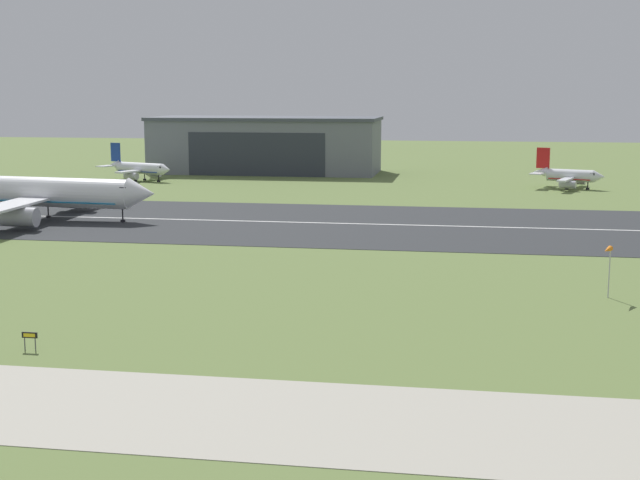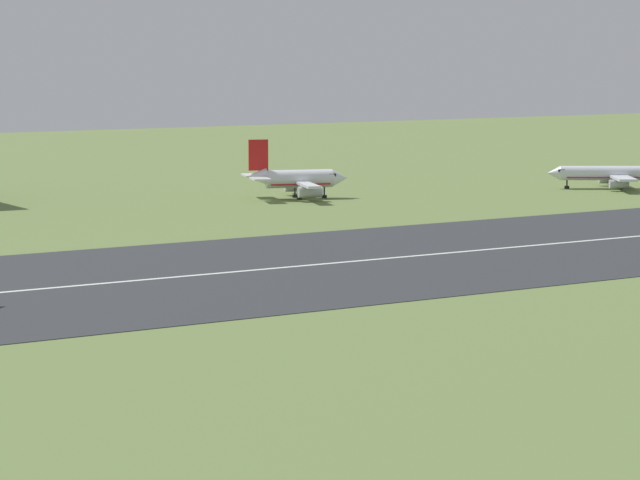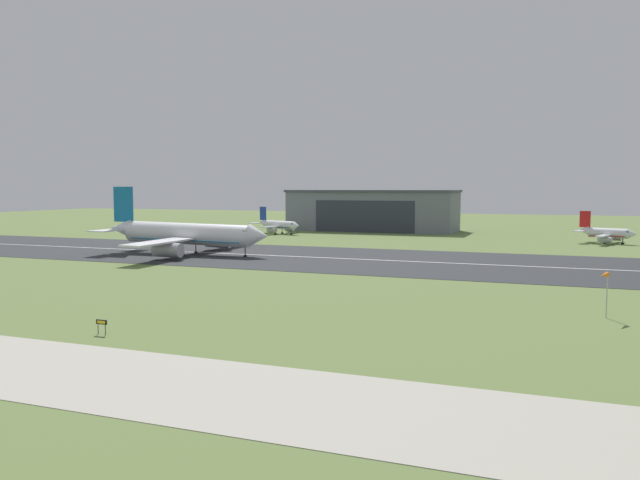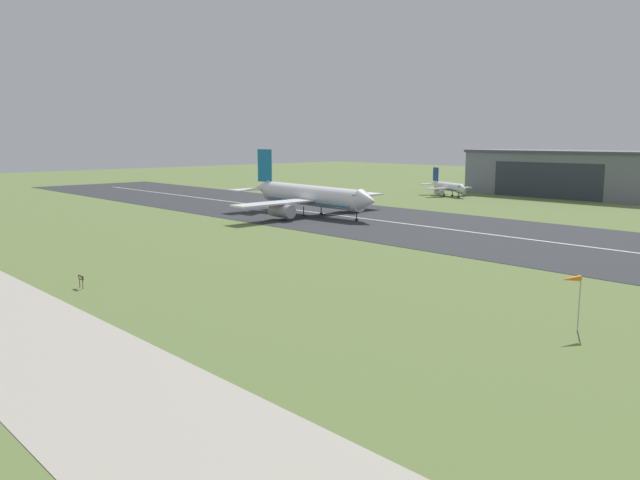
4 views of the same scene
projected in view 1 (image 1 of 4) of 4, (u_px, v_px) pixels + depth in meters
ground_plane at (348, 314)px, 90.42m from camera, size 654.67×654.67×0.00m
runway_strip at (397, 225)px, 150.61m from camera, size 414.67×49.80×0.06m
runway_centreline at (397, 225)px, 150.60m from camera, size 373.21×0.70×0.01m
taxiway_road at (290, 418)px, 61.45m from camera, size 311.00×15.61×0.05m
hangar_building at (266, 145)px, 247.94m from camera, size 63.08×24.71×15.39m
airplane_landing at (36, 193)px, 155.18m from camera, size 43.78×48.74×16.45m
airplane_parked_centre at (139, 169)px, 224.98m from camera, size 20.77×17.24×9.39m
airplane_parked_east at (569, 176)px, 206.71m from camera, size 17.51×19.79×9.35m
windsock_pole at (608, 253)px, 95.70m from camera, size 1.45×2.47×5.81m
runway_sign at (30, 337)px, 77.26m from camera, size 1.42×0.13×1.67m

